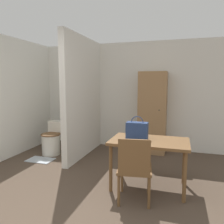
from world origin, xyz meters
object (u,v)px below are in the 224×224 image
(dining_table, at_px, (149,146))
(toilet, at_px, (52,140))
(wooden_chair, at_px, (135,167))
(wooden_cabinet, at_px, (152,113))
(handbag, at_px, (137,130))

(dining_table, bearing_deg, toilet, 157.01)
(wooden_chair, xyz_separation_m, wooden_cabinet, (-0.05, 2.21, 0.42))
(wooden_chair, bearing_deg, toilet, 137.57)
(wooden_chair, xyz_separation_m, handbag, (-0.07, 0.48, 0.38))
(handbag, relative_size, wooden_cabinet, 0.19)
(dining_table, bearing_deg, wooden_cabinet, 95.58)
(wooden_cabinet, bearing_deg, wooden_chair, -88.68)
(dining_table, xyz_separation_m, handbag, (-0.18, 0.00, 0.22))
(toilet, distance_m, handbag, 2.35)
(toilet, bearing_deg, dining_table, -22.99)
(toilet, bearing_deg, wooden_cabinet, 20.36)
(dining_table, height_order, wooden_cabinet, wooden_cabinet)
(dining_table, relative_size, wooden_chair, 1.28)
(wooden_chair, height_order, toilet, wooden_chair)
(dining_table, height_order, handbag, handbag)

